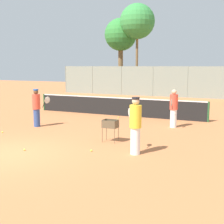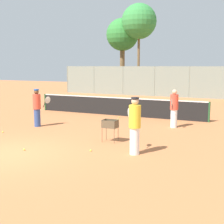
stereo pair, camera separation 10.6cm
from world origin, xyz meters
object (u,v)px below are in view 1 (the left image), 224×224
player_yellow_shirt (174,108)px  ball_cart (110,126)px  player_red_cap (135,125)px  tennis_net (117,106)px  player_white_outfit (37,107)px  parked_car (122,86)px

player_yellow_shirt → ball_cart: size_ratio=2.11×
player_red_cap → tennis_net: bearing=-13.2°
tennis_net → player_red_cap: player_red_cap is taller
tennis_net → player_white_outfit: 5.12m
player_yellow_shirt → parked_car: size_ratio=0.43×
player_white_outfit → player_red_cap: size_ratio=0.95×
ball_cart → parked_car: size_ratio=0.20×
tennis_net → ball_cart: (2.39, -5.91, 0.07)m
tennis_net → player_white_outfit: (-2.09, -4.66, 0.37)m
player_red_cap → player_yellow_shirt: 4.98m
player_white_outfit → player_yellow_shirt: player_yellow_shirt is taller
player_white_outfit → ball_cart: player_white_outfit is taller
player_yellow_shirt → parked_car: 19.99m
player_white_outfit → player_yellow_shirt: bearing=-35.2°
player_yellow_shirt → parked_car: (-9.96, 17.33, -0.26)m
player_red_cap → parked_car: (-9.92, 22.31, -0.32)m
player_white_outfit → player_red_cap: bearing=-80.6°
player_white_outfit → parked_car: player_white_outfit is taller
tennis_net → player_yellow_shirt: bearing=-28.6°
player_red_cap → parked_car: size_ratio=0.45×
tennis_net → player_red_cap: (3.84, -7.09, 0.42)m
tennis_net → player_yellow_shirt: 4.43m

